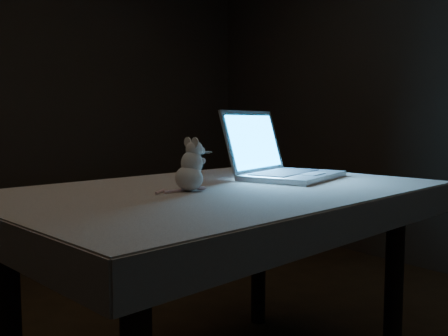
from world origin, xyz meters
TOP-DOWN VIEW (x-y plane):
  - table at (0.14, -0.13)m, footprint 1.55×1.10m
  - tablecloth at (0.21, -0.13)m, footprint 1.73×1.32m
  - laptop at (0.55, -0.09)m, footprint 0.53×0.50m
  - plush_mouse at (-0.00, -0.14)m, footprint 0.14×0.14m

SIDE VIEW (x-z plane):
  - table at x=0.14m, z-range 0.00..0.78m
  - tablecloth at x=0.21m, z-range 0.68..0.79m
  - plush_mouse at x=0.00m, z-range 0.79..0.97m
  - laptop at x=0.55m, z-range 0.79..1.08m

